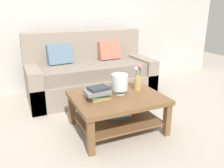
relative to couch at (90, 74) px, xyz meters
name	(u,v)px	position (x,y,z in m)	size (l,w,h in m)	color
ground_plane	(112,118)	(-0.04, -0.97, -0.36)	(10.00, 10.00, 0.00)	#ADA393
back_wall	(74,13)	(-0.04, 0.68, 0.99)	(6.40, 0.12, 2.70)	#BCB7B2
couch	(90,74)	(0.00, 0.00, 0.00)	(2.06, 0.90, 1.06)	gray
coffee_table	(117,105)	(-0.10, -1.27, -0.04)	(1.05, 0.85, 0.44)	brown
book_stack_main	(98,93)	(-0.34, -1.26, 0.15)	(0.28, 0.22, 0.14)	tan
glass_hurricane_vase	(120,82)	(-0.05, -1.22, 0.22)	(0.20, 0.20, 0.25)	silver
flower_pitcher	(138,79)	(0.21, -1.20, 0.23)	(0.11, 0.10, 0.34)	tan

